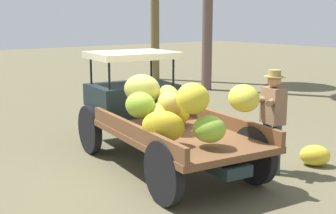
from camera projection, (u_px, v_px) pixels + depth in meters
ground_plane at (165, 169)px, 7.69m from camera, size 60.00×60.00×0.00m
truck at (152, 110)px, 7.88m from camera, size 4.59×2.21×1.89m
farmer at (272, 115)px, 7.36m from camera, size 0.53×0.49×1.70m
loose_banana_bunch at (315, 155)px, 7.83m from camera, size 0.64×0.61×0.38m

